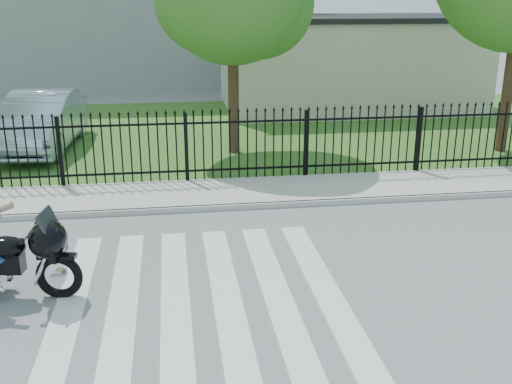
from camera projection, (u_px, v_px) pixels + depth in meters
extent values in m
plane|color=slate|center=(201.00, 299.00, 9.35)|extent=(120.00, 120.00, 0.00)
cube|color=#ADAAA3|center=(189.00, 195.00, 14.02)|extent=(40.00, 2.00, 0.12)
cube|color=#ADAAA3|center=(191.00, 209.00, 13.08)|extent=(40.00, 0.12, 0.12)
cube|color=#345F20|center=(181.00, 132.00, 20.62)|extent=(40.00, 12.00, 0.02)
cube|color=black|center=(187.00, 171.00, 14.87)|extent=(26.00, 0.04, 0.05)
cube|color=black|center=(185.00, 123.00, 14.49)|extent=(26.00, 0.04, 0.05)
cylinder|color=#382316|center=(233.00, 83.00, 17.35)|extent=(0.32, 0.32, 4.16)
cylinder|color=#382316|center=(510.00, 71.00, 17.39)|extent=(0.32, 0.32, 4.80)
cube|color=beige|center=(347.00, 65.00, 24.78)|extent=(10.00, 6.00, 3.50)
cube|color=black|center=(349.00, 18.00, 24.19)|extent=(10.20, 6.20, 0.20)
torus|color=black|center=(59.00, 276.00, 9.31)|extent=(0.75, 0.25, 0.74)
ellipsoid|color=black|center=(4.00, 248.00, 9.17)|extent=(0.72, 0.53, 0.35)
ellipsoid|color=black|center=(48.00, 239.00, 9.11)|extent=(0.69, 0.85, 0.58)
imported|color=#A0AEC9|center=(41.00, 121.00, 18.06)|extent=(2.18, 5.32, 1.72)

